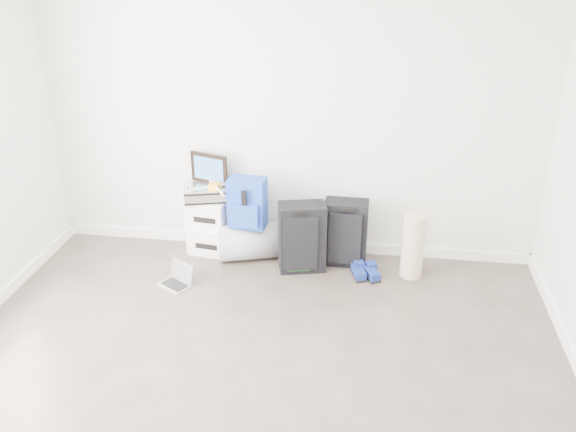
% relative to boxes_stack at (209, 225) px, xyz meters
% --- Properties ---
extents(room_envelope, '(4.52, 5.02, 2.71)m').
position_rel_boxes_stack_xyz_m(room_envelope, '(0.75, -2.31, 1.45)').
color(room_envelope, silver).
rests_on(room_envelope, ground).
extents(boxes_stack, '(0.42, 0.36, 0.55)m').
position_rel_boxes_stack_xyz_m(boxes_stack, '(0.00, 0.00, 0.00)').
color(boxes_stack, white).
rests_on(boxes_stack, ground).
extents(briefcase, '(0.48, 0.40, 0.12)m').
position_rel_boxes_stack_xyz_m(briefcase, '(0.00, -0.00, 0.33)').
color(briefcase, '#B2B2B7').
rests_on(briefcase, boxes_stack).
extents(painting, '(0.37, 0.14, 0.29)m').
position_rel_boxes_stack_xyz_m(painting, '(0.00, 0.10, 0.53)').
color(painting, black).
rests_on(painting, briefcase).
extents(drone, '(0.45, 0.45, 0.05)m').
position_rel_boxes_stack_xyz_m(drone, '(0.08, -0.02, 0.41)').
color(drone, gold).
rests_on(drone, briefcase).
extents(duffel_bag, '(0.64, 0.50, 0.34)m').
position_rel_boxes_stack_xyz_m(duffel_bag, '(0.40, -0.08, -0.10)').
color(duffel_bag, gray).
rests_on(duffel_bag, ground).
extents(blue_backpack, '(0.34, 0.26, 0.46)m').
position_rel_boxes_stack_xyz_m(blue_backpack, '(0.40, -0.12, 0.29)').
color(blue_backpack, '#18379F').
rests_on(blue_backpack, duffel_bag).
extents(large_suitcase, '(0.45, 0.35, 0.63)m').
position_rel_boxes_stack_xyz_m(large_suitcase, '(0.91, -0.22, 0.04)').
color(large_suitcase, black).
rests_on(large_suitcase, ground).
extents(green_backpack, '(0.31, 0.25, 0.39)m').
position_rel_boxes_stack_xyz_m(green_backpack, '(0.89, -0.23, -0.09)').
color(green_backpack, '#153A1A').
rests_on(green_backpack, ground).
extents(carry_on, '(0.39, 0.26, 0.61)m').
position_rel_boxes_stack_xyz_m(carry_on, '(1.29, -0.05, 0.03)').
color(carry_on, black).
rests_on(carry_on, ground).
extents(shoes, '(0.28, 0.26, 0.08)m').
position_rel_boxes_stack_xyz_m(shoes, '(1.49, -0.28, -0.24)').
color(shoes, black).
rests_on(shoes, ground).
extents(rolled_rug, '(0.19, 0.19, 0.59)m').
position_rel_boxes_stack_xyz_m(rolled_rug, '(1.89, -0.19, 0.02)').
color(rolled_rug, tan).
rests_on(rolled_rug, ground).
extents(laptop, '(0.33, 0.31, 0.19)m').
position_rel_boxes_stack_xyz_m(laptop, '(-0.13, -0.65, -0.23)').
color(laptop, silver).
rests_on(laptop, ground).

